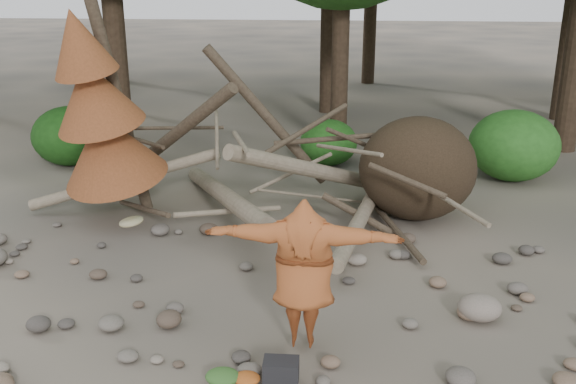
{
  "coord_description": "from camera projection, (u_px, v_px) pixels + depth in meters",
  "views": [
    {
      "loc": [
        1.31,
        -7.45,
        4.46
      ],
      "look_at": [
        0.43,
        1.5,
        1.4
      ],
      "focal_mm": 40.0,
      "sensor_mm": 36.0,
      "label": 1
    }
  ],
  "objects": [
    {
      "name": "ground",
      "position": [
        245.0,
        326.0,
        8.58
      ],
      "size": [
        120.0,
        120.0,
        0.0
      ],
      "primitive_type": "plane",
      "color": "#514C44",
      "rests_on": "ground"
    },
    {
      "name": "deadfall_pile",
      "position": [
        386.0,
        171.0,
        12.07
      ],
      "size": [
        8.55,
        5.24,
        3.3
      ],
      "color": "#332619",
      "rests_on": "ground"
    },
    {
      "name": "dead_conifer",
      "position": [
        100.0,
        114.0,
        11.36
      ],
      "size": [
        2.06,
        2.16,
        4.35
      ],
      "color": "#4C3F30",
      "rests_on": "ground"
    },
    {
      "name": "bush_left",
      "position": [
        70.0,
        136.0,
        15.64
      ],
      "size": [
        1.8,
        1.8,
        1.44
      ],
      "primitive_type": "ellipsoid",
      "color": "#1A4913",
      "rests_on": "ground"
    },
    {
      "name": "bush_mid",
      "position": [
        329.0,
        142.0,
        15.67
      ],
      "size": [
        1.4,
        1.4,
        1.12
      ],
      "primitive_type": "ellipsoid",
      "color": "#235C1A",
      "rests_on": "ground"
    },
    {
      "name": "bush_right",
      "position": [
        514.0,
        145.0,
        14.44
      ],
      "size": [
        2.0,
        2.0,
        1.6
      ],
      "primitive_type": "ellipsoid",
      "color": "#2C6D22",
      "rests_on": "ground"
    },
    {
      "name": "frisbee_thrower",
      "position": [
        303.0,
        273.0,
        7.75
      ],
      "size": [
        3.38,
        0.71,
        1.92
      ],
      "color": "#A65025",
      "rests_on": "ground"
    },
    {
      "name": "backpack",
      "position": [
        281.0,
        375.0,
        7.29
      ],
      "size": [
        0.41,
        0.28,
        0.27
      ],
      "primitive_type": "cube",
      "rotation": [
        0.0,
        0.0,
        0.03
      ],
      "color": "black",
      "rests_on": "ground"
    },
    {
      "name": "cloth_green",
      "position": [
        223.0,
        380.0,
        7.3
      ],
      "size": [
        0.4,
        0.33,
        0.15
      ],
      "primitive_type": "ellipsoid",
      "color": "#356327",
      "rests_on": "ground"
    },
    {
      "name": "cloth_orange",
      "position": [
        247.0,
        382.0,
        7.3
      ],
      "size": [
        0.32,
        0.26,
        0.12
      ],
      "primitive_type": "ellipsoid",
      "color": "#AB521D",
      "rests_on": "ground"
    },
    {
      "name": "boulder_mid_right",
      "position": [
        480.0,
        307.0,
        8.69
      ],
      "size": [
        0.59,
        0.53,
        0.35
      ],
      "primitive_type": "ellipsoid",
      "color": "gray",
      "rests_on": "ground"
    }
  ]
}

